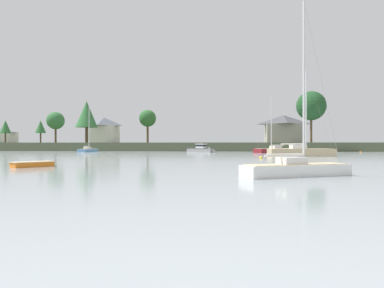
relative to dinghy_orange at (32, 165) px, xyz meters
The scene contains 19 objects.
far_shore_bank 80.95m from the dinghy_orange, 86.91° to the left, with size 223.38×46.18×2.18m, color #4C563D.
dinghy_orange is the anchor object (origin of this frame).
sailboat_white 21.12m from the dinghy_orange, 16.72° to the right, with size 6.85×4.51×10.97m.
cruiser_grey 50.30m from the dinghy_orange, 77.80° to the left, with size 7.09×4.80×3.28m.
sailboat_maroon 53.61m from the dinghy_orange, 61.15° to the left, with size 8.99×7.54×12.67m.
sailboat_sand 38.72m from the dinghy_orange, 44.99° to the left, with size 10.21×4.23×13.87m.
sailboat_skyblue 51.93m from the dinghy_orange, 107.95° to the left, with size 1.96×7.45×11.47m.
mooring_buoy_yellow 27.48m from the dinghy_orange, 41.86° to the left, with size 0.43×0.43×0.48m.
mooring_buoy_white 39.43m from the dinghy_orange, 107.81° to the left, with size 0.34×0.34×0.39m.
mooring_buoy_orange 67.43m from the dinghy_orange, 48.52° to the left, with size 0.39×0.39×0.44m.
shore_tree_right_mid 82.80m from the dinghy_orange, 116.41° to the left, with size 5.38×5.38×9.49m.
shore_tree_left_mid 70.65m from the dinghy_orange, 109.53° to the left, with size 6.05×6.05×11.73m.
shore_tree_inland_b 91.07m from the dinghy_orange, 119.40° to the left, with size 3.37×3.37×7.32m.
shore_tree_center_left 81.50m from the dinghy_orange, 96.61° to the left, with size 5.40×5.40×10.50m.
shore_tree_inland_a 93.96m from the dinghy_orange, 125.73° to the left, with size 3.37×3.37×7.20m.
shore_tree_inland_c 71.53m from the dinghy_orange, 58.78° to the left, with size 7.21×7.21×12.67m.
cottage_near_water 82.12m from the dinghy_orange, 106.31° to the left, with size 8.61×7.84×8.03m.
cottage_hillside 82.83m from the dinghy_orange, 66.89° to the left, with size 11.26×9.45×8.07m.
cottage_eastern 105.51m from the dinghy_orange, 126.46° to the left, with size 10.27×6.93×5.05m.
Camera 1 is at (11.83, -5.85, 1.95)m, focal length 32.19 mm.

